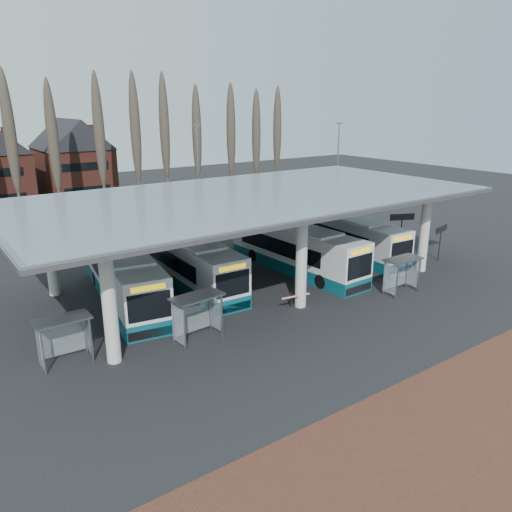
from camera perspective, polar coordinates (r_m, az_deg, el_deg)
ground at (r=29.90m, az=8.19°, el=-7.20°), size 140.00×140.00×0.00m
station_canopy at (r=34.10m, az=-0.71°, el=6.06°), size 32.00×16.00×6.34m
poplar_row at (r=55.96m, az=-15.89°, el=12.98°), size 45.10×1.10×14.50m
lamp_post_b at (r=52.41m, az=-6.65°, el=9.47°), size 0.80×0.16×10.17m
lamp_post_c at (r=55.99m, az=9.28°, el=9.85°), size 0.80×0.16×10.17m
bus_0 at (r=32.94m, az=-14.92°, el=-2.23°), size 4.56×12.77×3.48m
bus_1 at (r=35.08m, az=-7.82°, el=-0.65°), size 3.18×12.43×3.43m
bus_2 at (r=37.71m, az=4.49°, el=0.78°), size 3.13×12.66×3.49m
bus_3 at (r=42.13m, az=10.29°, el=2.19°), size 3.27×12.03×3.31m
shelter_0 at (r=26.01m, az=-21.22°, el=-7.90°), size 2.61×1.33×2.40m
shelter_1 at (r=26.70m, az=-6.88°, el=-5.85°), size 2.89×1.64×2.57m
shelter_2 at (r=34.38m, az=16.23°, el=-1.27°), size 2.65×1.34×2.45m
info_sign_0 at (r=42.22m, az=20.41°, el=2.62°), size 1.91×0.54×2.89m
info_sign_1 at (r=44.05m, az=16.35°, el=3.99°), size 2.05×0.98×3.26m
barrier at (r=30.94m, az=4.43°, el=-4.68°), size 1.96×0.68×0.98m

